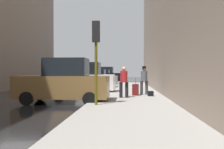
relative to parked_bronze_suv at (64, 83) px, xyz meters
name	(u,v)px	position (x,y,z in m)	size (l,w,h in m)	color
ground_plane	(16,102)	(-2.65, 0.45, -1.03)	(120.00, 120.00, 0.00)	black
sidewalk	(130,101)	(3.35, 0.45, -0.96)	(4.00, 40.00, 0.15)	gray
parked_bronze_suv	(64,83)	(0.00, 0.00, 0.00)	(4.60, 2.06, 2.25)	brown
parked_white_van	(83,79)	(0.00, 5.63, 0.00)	(4.64, 2.13, 2.25)	silver
parked_silver_sedan	(93,79)	(0.00, 10.97, -0.18)	(4.25, 2.16, 1.79)	#B7BABF
parked_gray_coupe	(100,78)	(0.00, 16.32, -0.18)	(4.21, 2.08, 1.79)	slate
parked_black_suv	(105,75)	(0.00, 22.70, 0.00)	(4.65, 2.16, 2.25)	black
fire_hydrant	(105,89)	(1.80, 3.40, -0.54)	(0.42, 0.22, 0.70)	red
traffic_light	(96,44)	(1.85, -1.69, 1.73)	(0.32, 0.32, 3.60)	#514C0F
pedestrian_with_beanie	(144,79)	(4.25, 3.37, 0.10)	(0.50, 0.41, 1.78)	#333338
pedestrian_in_red_jacket	(124,80)	(3.01, 1.37, 0.07)	(0.52, 0.44, 1.71)	black
rolling_suitcase	(135,90)	(3.69, 2.79, -0.54)	(0.42, 0.59, 1.04)	#591414
duffel_bag	(151,94)	(4.56, 2.43, -0.74)	(0.32, 0.44, 0.28)	black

